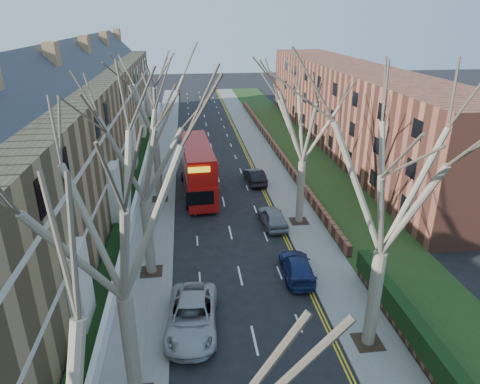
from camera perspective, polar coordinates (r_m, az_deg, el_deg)
name	(u,v)px	position (r m, az deg, el deg)	size (l,w,h in m)	color
pavement_left	(162,162)	(49.87, -10.37, 3.97)	(3.00, 102.00, 0.12)	slate
pavement_right	(265,158)	(50.57, 3.36, 4.57)	(3.00, 102.00, 0.12)	slate
terrace_left	(68,136)	(41.95, -21.91, 7.00)	(9.70, 78.00, 13.60)	olive
flats_right	(350,107)	(56.21, 14.50, 10.91)	(13.97, 54.00, 10.00)	brown
front_wall_left	(141,183)	(42.31, -13.10, 1.16)	(0.30, 78.00, 1.00)	white
grass_verge_right	(302,156)	(51.53, 8.30, 4.82)	(6.00, 102.00, 0.06)	#1A3312
tree_left_mid	(112,200)	(15.75, -16.69, -0.98)	(10.50, 10.50, 14.71)	#6F624F
tree_left_far	(139,135)	(25.26, -13.33, 7.35)	(10.15, 10.15, 14.22)	#6F624F
tree_left_dist	(152,94)	(36.89, -11.66, 12.64)	(10.50, 10.50, 14.71)	#6F624F
tree_right_mid	(393,168)	(19.40, 19.72, 3.06)	(10.50, 10.50, 14.71)	#6F624F
tree_right_far	(305,109)	(32.13, 8.72, 10.86)	(10.15, 10.15, 14.22)	#6F624F
double_decker_bus	(198,170)	(40.01, -5.67, 2.95)	(3.27, 11.20, 4.63)	#A50E0B
car_left_far	(192,316)	(23.76, -6.43, -16.16)	(2.64, 5.72, 1.59)	#A7A8AD
car_right_near	(297,267)	(28.06, 7.61, -9.86)	(1.85, 4.55, 1.32)	navy
car_right_mid	(273,217)	(34.17, 4.37, -3.33)	(1.74, 4.32, 1.47)	gray
car_right_far	(255,176)	(42.74, 2.02, 2.12)	(1.52, 4.35, 1.43)	black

